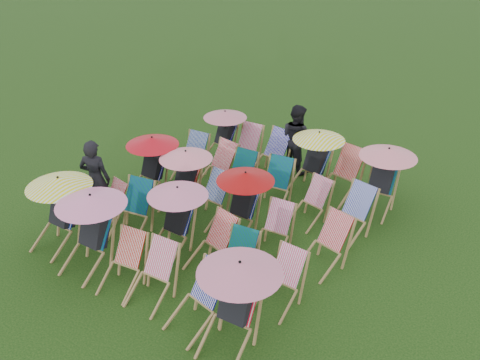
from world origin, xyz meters
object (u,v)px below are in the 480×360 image
Objects in this scene: deckchair_5 at (233,304)px; person_left at (96,179)px; deckchair_29 at (381,179)px; person_rear at (296,138)px; deckchair_0 at (57,211)px.

person_left is at bearing 158.72° from deckchair_5.
deckchair_29 is 0.82× the size of person_left.
deckchair_0 is at bearing 81.50° from person_rear.
person_rear is (1.91, 5.03, 0.07)m from deckchair_0.
person_rear reaches higher than deckchair_0.
deckchair_5 is 5.52m from person_rear.
deckchair_29 is 0.84× the size of person_rear.
deckchair_29 is at bearing 82.05° from deckchair_5.
person_rear is at bearing -143.40° from person_left.
deckchair_5 is 4.64m from deckchair_29.
person_left is (-0.22, 1.07, 0.10)m from deckchair_0.
deckchair_29 is (0.18, 4.63, -0.04)m from deckchair_5.
deckchair_0 is at bearing 76.33° from person_left.
deckchair_0 is 0.97× the size of deckchair_5.
person_left is 1.03× the size of person_rear.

